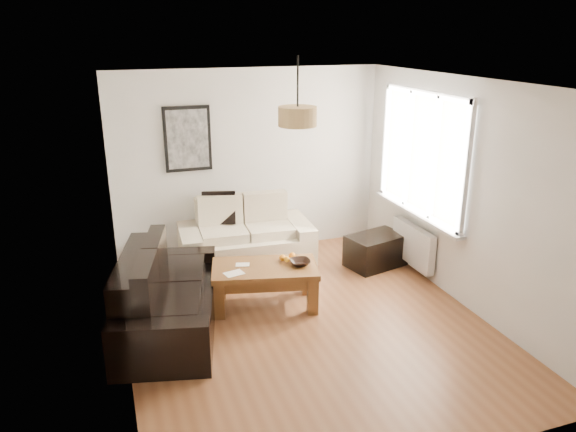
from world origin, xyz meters
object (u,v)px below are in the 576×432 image
object	(u,v)px
loveseat_cream	(245,233)
coffee_table	(265,286)
ottoman	(376,250)
sofa_leather	(168,293)

from	to	relation	value
loveseat_cream	coffee_table	xyz separation A→B (m)	(-0.10, -1.25, -0.19)
ottoman	loveseat_cream	bearing A→B (deg)	158.53
sofa_leather	ottoman	bearing A→B (deg)	-61.94
loveseat_cream	coffee_table	bearing A→B (deg)	-91.28
ottoman	sofa_leather	bearing A→B (deg)	-165.27
loveseat_cream	ottoman	distance (m)	1.79
sofa_leather	coffee_table	size ratio (longest dim) A/B	1.61
coffee_table	ottoman	xyz separation A→B (m)	(1.76, 0.60, -0.03)
coffee_table	ottoman	bearing A→B (deg)	18.73
sofa_leather	ottoman	xyz separation A→B (m)	(2.88, 0.76, -0.20)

